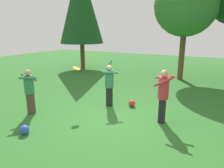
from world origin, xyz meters
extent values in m
plane|color=#2D6B28|center=(0.00, 0.00, 0.00)|extent=(40.00, 40.00, 0.00)
cube|color=black|center=(-0.78, 0.96, 0.39)|extent=(0.19, 0.22, 0.78)
cylinder|color=#2D7551|center=(-0.78, 0.96, 1.12)|extent=(0.34, 0.34, 0.68)
sphere|color=tan|center=(-0.78, 0.96, 1.56)|extent=(0.22, 0.22, 0.22)
cylinder|color=#2D7551|center=(-0.64, 0.82, 1.42)|extent=(0.49, 0.45, 0.13)
cylinder|color=#2D7551|center=(-0.91, 1.11, 1.58)|extent=(0.33, 0.31, 0.53)
cube|color=#4C382D|center=(-2.90, -1.09, 0.38)|extent=(0.19, 0.22, 0.76)
cylinder|color=#2D7551|center=(-2.90, -1.09, 1.10)|extent=(0.34, 0.34, 0.66)
sphere|color=tan|center=(-2.90, -1.09, 1.53)|extent=(0.22, 0.22, 0.22)
cylinder|color=#2D7551|center=(-3.05, -0.95, 1.32)|extent=(0.44, 0.44, 0.33)
cylinder|color=#2D7551|center=(-2.76, -1.23, 1.38)|extent=(0.46, 0.46, 0.11)
cube|color=black|center=(1.50, 0.44, 0.41)|extent=(0.19, 0.22, 0.83)
cylinder|color=#B72D38|center=(1.50, 0.44, 1.19)|extent=(0.34, 0.34, 0.72)
sphere|color=tan|center=(1.50, 0.44, 1.65)|extent=(0.23, 0.23, 0.23)
cylinder|color=#B72D38|center=(1.52, 0.25, 1.43)|extent=(0.58, 0.14, 0.36)
cylinder|color=#B72D38|center=(1.48, 0.64, 1.50)|extent=(0.62, 0.14, 0.14)
cylinder|color=yellow|center=(-1.71, 0.12, 1.59)|extent=(0.30, 0.30, 0.12)
sphere|color=yellow|center=(-1.39, 2.21, 0.10)|extent=(0.21, 0.21, 0.21)
sphere|color=red|center=(0.05, 1.34, 0.13)|extent=(0.26, 0.26, 0.26)
sphere|color=blue|center=(-1.82, -2.27, 0.14)|extent=(0.28, 0.28, 0.28)
cylinder|color=brown|center=(-6.69, 7.21, 1.83)|extent=(0.34, 0.34, 3.67)
cone|color=#19471E|center=(-6.69, 7.21, 4.95)|extent=(3.30, 3.30, 5.87)
cylinder|color=brown|center=(0.82, 7.21, 1.66)|extent=(0.33, 0.33, 3.32)
sphere|color=#337033|center=(0.82, 7.21, 4.42)|extent=(3.65, 3.65, 3.65)
camera|label=1|loc=(3.04, -5.84, 2.95)|focal=32.73mm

